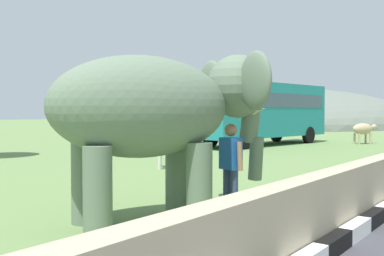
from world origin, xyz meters
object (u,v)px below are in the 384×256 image
object	(u,v)px
elephant	(162,110)
person_handler	(231,163)
bus_teal	(263,109)
cow_near	(171,143)
cow_mid	(363,129)

from	to	relation	value
elephant	person_handler	world-z (taller)	elephant
elephant	bus_teal	distance (m)	18.55
person_handler	bus_teal	distance (m)	17.73
cow_near	cow_mid	bearing A→B (deg)	-4.48
cow_mid	bus_teal	bearing A→B (deg)	135.31
cow_near	bus_teal	bearing A→B (deg)	14.67
person_handler	bus_teal	bearing A→B (deg)	26.65
bus_teal	person_handler	bearing A→B (deg)	-153.35
person_handler	cow_near	bearing A→B (deg)	50.00
bus_teal	cow_mid	world-z (taller)	bus_teal
cow_mid	person_handler	bearing A→B (deg)	-169.89
elephant	bus_teal	world-z (taller)	bus_teal
elephant	cow_near	world-z (taller)	elephant
elephant	cow_mid	size ratio (longest dim) A/B	2.13
elephant	cow_mid	bearing A→B (deg)	7.96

